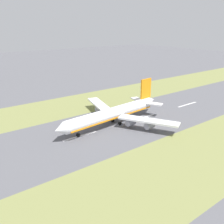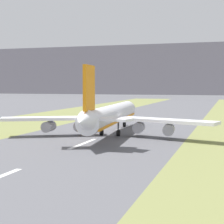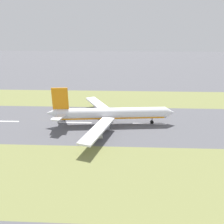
% 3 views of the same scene
% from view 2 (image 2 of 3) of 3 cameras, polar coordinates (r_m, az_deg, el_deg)
% --- Properties ---
extents(ground_plane, '(800.00, 800.00, 0.00)m').
position_cam_2_polar(ground_plane, '(115.73, -1.04, -3.50)').
color(ground_plane, '#56565B').
extents(centreline_dash_mid, '(1.20, 18.00, 0.01)m').
position_cam_2_polar(centreline_dash_mid, '(98.80, -4.45, -4.83)').
color(centreline_dash_mid, silver).
rests_on(centreline_dash_mid, ground).
extents(centreline_dash_far, '(1.20, 18.00, 0.01)m').
position_cam_2_polar(centreline_dash_far, '(136.35, 1.90, -2.33)').
color(centreline_dash_far, silver).
rests_on(centreline_dash_far, ground).
extents(airplane_main_jet, '(63.86, 67.22, 20.20)m').
position_cam_2_polar(airplane_main_jet, '(114.37, -0.20, -0.56)').
color(airplane_main_jet, white).
rests_on(airplane_main_jet, ground).
extents(mountain_ridge, '(800.00, 120.00, 77.80)m').
position_cam_2_polar(mountain_ridge, '(630.15, 14.40, 6.17)').
color(mountain_ridge, gray).
rests_on(mountain_ridge, ground).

